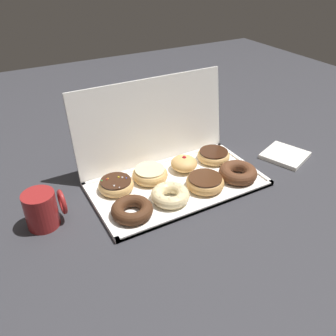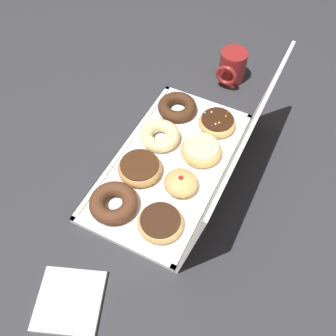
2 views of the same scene
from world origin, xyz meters
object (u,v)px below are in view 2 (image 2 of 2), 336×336
object	(u,v)px
chocolate_frosted_donut_2	(140,168)
donut_box	(170,164)
glazed_ring_donut_5	(201,150)
chocolate_cake_ring_donut_3	(114,203)
napkin_stack	(70,301)
jelly_filled_donut_6	(181,183)
sprinkle_donut_4	(217,123)
coffee_mug	(232,66)
chocolate_frosted_donut_7	(160,223)
chocolate_cake_ring_donut_0	(177,107)
cruller_donut_1	(160,135)

from	to	relation	value
chocolate_frosted_donut_2	donut_box	bearing A→B (deg)	137.51
donut_box	glazed_ring_donut_5	world-z (taller)	glazed_ring_donut_5
chocolate_cake_ring_donut_3	napkin_stack	distance (m)	0.24
jelly_filled_donut_6	napkin_stack	xyz separation A→B (m)	(0.36, -0.09, -0.03)
sprinkle_donut_4	coffee_mug	xyz separation A→B (m)	(-0.22, -0.04, 0.03)
chocolate_frosted_donut_7	chocolate_cake_ring_donut_0	bearing A→B (deg)	-160.20
cruller_donut_1	chocolate_frosted_donut_2	distance (m)	0.12
sprinkle_donut_4	glazed_ring_donut_5	xyz separation A→B (m)	(0.11, -0.00, 0.00)
glazed_ring_donut_5	jelly_filled_donut_6	xyz separation A→B (m)	(0.12, -0.00, 0.00)
donut_box	cruller_donut_1	world-z (taller)	cruller_donut_1
coffee_mug	napkin_stack	bearing A→B (deg)	-3.59
donut_box	napkin_stack	size ratio (longest dim) A/B	3.84
cruller_donut_1	napkin_stack	size ratio (longest dim) A/B	0.82
sprinkle_donut_4	napkin_stack	size ratio (longest dim) A/B	0.78
sprinkle_donut_4	jelly_filled_donut_6	distance (m)	0.24
sprinkle_donut_4	napkin_stack	xyz separation A→B (m)	(0.60, -0.09, -0.02)
donut_box	sprinkle_donut_4	bearing A→B (deg)	160.48
sprinkle_donut_4	glazed_ring_donut_5	distance (m)	0.11
chocolate_cake_ring_donut_0	jelly_filled_donut_6	distance (m)	0.27
jelly_filled_donut_6	chocolate_cake_ring_donut_0	bearing A→B (deg)	-152.39
napkin_stack	chocolate_cake_ring_donut_3	bearing A→B (deg)	-172.06
chocolate_cake_ring_donut_0	chocolate_cake_ring_donut_3	xyz separation A→B (m)	(0.37, 0.00, 0.00)
cruller_donut_1	jelly_filled_donut_6	size ratio (longest dim) A/B	1.31
donut_box	sprinkle_donut_4	distance (m)	0.19
chocolate_frosted_donut_2	coffee_mug	xyz separation A→B (m)	(-0.46, 0.08, 0.02)
cruller_donut_1	chocolate_cake_ring_donut_3	bearing A→B (deg)	-0.61
chocolate_cake_ring_donut_3	sprinkle_donut_4	size ratio (longest dim) A/B	1.13
chocolate_cake_ring_donut_3	sprinkle_donut_4	distance (m)	0.38
jelly_filled_donut_6	napkin_stack	size ratio (longest dim) A/B	0.63
jelly_filled_donut_6	chocolate_cake_ring_donut_3	bearing A→B (deg)	-44.89
chocolate_cake_ring_donut_3	coffee_mug	size ratio (longest dim) A/B	1.15
chocolate_cake_ring_donut_0	chocolate_frosted_donut_2	bearing A→B (deg)	2.35
chocolate_cake_ring_donut_0	sprinkle_donut_4	world-z (taller)	sprinkle_donut_4
sprinkle_donut_4	coffee_mug	world-z (taller)	coffee_mug
glazed_ring_donut_5	coffee_mug	bearing A→B (deg)	-172.95
chocolate_cake_ring_donut_0	chocolate_frosted_donut_7	world-z (taller)	same
chocolate_frosted_donut_2	glazed_ring_donut_5	bearing A→B (deg)	136.56
sprinkle_donut_4	chocolate_frosted_donut_7	world-z (taller)	sprinkle_donut_4
chocolate_cake_ring_donut_3	glazed_ring_donut_5	xyz separation A→B (m)	(-0.25, 0.13, 0.00)
chocolate_cake_ring_donut_0	chocolate_frosted_donut_7	distance (m)	0.39
chocolate_cake_ring_donut_0	chocolate_frosted_donut_7	bearing A→B (deg)	19.80
donut_box	sprinkle_donut_4	world-z (taller)	sprinkle_donut_4
cruller_donut_1	coffee_mug	world-z (taller)	coffee_mug
napkin_stack	chocolate_frosted_donut_7	bearing A→B (deg)	158.92
donut_box	sprinkle_donut_4	size ratio (longest dim) A/B	4.93
chocolate_frosted_donut_2	coffee_mug	world-z (taller)	coffee_mug
chocolate_cake_ring_donut_0	napkin_stack	bearing A→B (deg)	3.47
glazed_ring_donut_5	jelly_filled_donut_6	size ratio (longest dim) A/B	1.29
chocolate_frosted_donut_2	jelly_filled_donut_6	distance (m)	0.12
glazed_ring_donut_5	chocolate_cake_ring_donut_3	bearing A→B (deg)	-27.12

